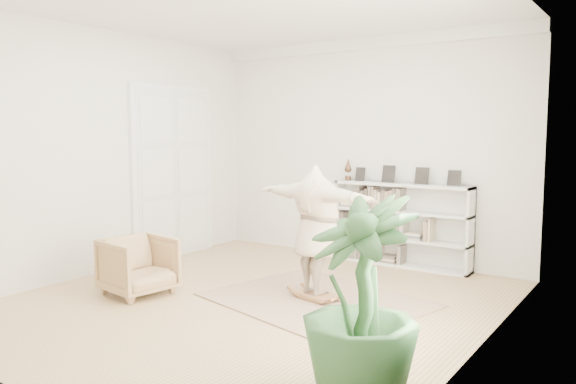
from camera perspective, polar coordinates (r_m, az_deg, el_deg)
The scene contains 9 objects.
floor at distance 7.11m, azimuth -3.58°, elevation -11.01°, with size 6.00×6.00×0.00m, color #97774D.
room_shell at distance 9.40m, azimuth 7.78°, elevation 14.70°, with size 6.00×6.00×6.00m.
doors at distance 9.61m, azimuth -11.56°, elevation 1.83°, with size 0.09×1.78×2.92m.
bookshelf at distance 8.98m, azimuth 11.41°, elevation -3.37°, with size 2.20×0.35×1.64m.
armchair at distance 7.56m, azimuth -14.94°, elevation -7.26°, with size 0.79×0.82×0.74m, color tan.
rug at distance 7.13m, azimuth 2.90°, elevation -10.88°, with size 2.50×2.00×0.02m, color tan.
rocker_board at distance 7.11m, azimuth 2.91°, elevation -10.41°, with size 0.60×0.44×0.11m.
person at distance 6.91m, azimuth 2.94°, elevation -3.53°, with size 1.97×0.54×1.60m, color #C7B095.
houseplant at distance 4.39m, azimuth 7.33°, elevation -10.90°, with size 0.90×0.90×1.61m, color #2C562B.
Camera 1 is at (4.21, -5.34, 2.08)m, focal length 35.00 mm.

